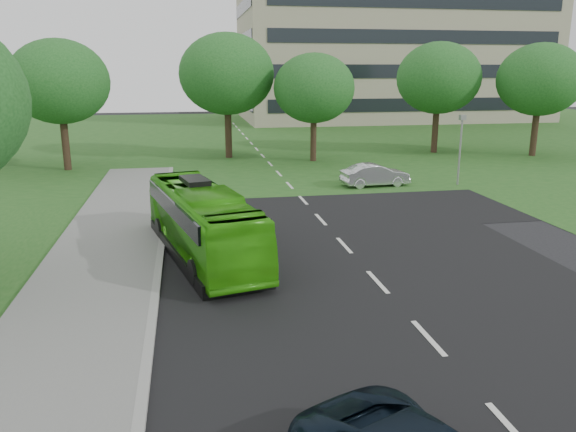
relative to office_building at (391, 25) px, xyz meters
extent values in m
plane|color=black|center=(-21.96, -61.96, -12.50)|extent=(160.00, 160.00, 0.00)
cube|color=black|center=(-21.96, -41.96, -12.49)|extent=(14.00, 120.00, 0.01)
cube|color=black|center=(-21.96, -47.96, -12.49)|extent=(80.00, 12.00, 0.01)
cube|color=silver|center=(-21.96, -46.96, -12.48)|extent=(0.15, 90.00, 0.01)
cube|color=#23561C|center=(-21.96, -16.96, -12.48)|extent=(120.00, 60.00, 0.01)
cube|color=tan|center=(0.04, 0.04, 0.00)|extent=(40.00, 20.00, 25.00)
cube|color=black|center=(0.04, -10.01, 0.00)|extent=(36.80, 0.10, 23.00)
cube|color=black|center=(-20.01, 0.04, 0.00)|extent=(0.10, 18.40, 23.00)
cylinder|color=black|center=(-36.09, -35.91, -10.84)|extent=(0.50, 0.50, 3.32)
ellipsoid|color=#1B501A|center=(-36.09, -35.91, -6.54)|extent=(6.59, 6.59, 5.60)
cylinder|color=black|center=(-24.69, -32.30, -10.74)|extent=(0.53, 0.53, 3.51)
ellipsoid|color=#1B501A|center=(-24.69, -32.30, -6.10)|extent=(7.23, 7.23, 6.14)
cylinder|color=black|center=(-18.53, -35.12, -11.00)|extent=(0.45, 0.45, 3.01)
ellipsoid|color=#1B501A|center=(-18.53, -35.12, -7.10)|extent=(5.98, 5.98, 5.08)
cylinder|color=black|center=(-7.59, -32.50, -10.82)|extent=(0.51, 0.51, 3.36)
ellipsoid|color=#1B501A|center=(-7.59, -32.50, -6.44)|extent=(6.75, 6.75, 5.74)
cylinder|color=black|center=(-0.59, -35.65, -10.83)|extent=(0.50, 0.50, 3.34)
ellipsoid|color=#1B501A|center=(-0.59, -35.65, -6.53)|extent=(6.58, 6.58, 5.59)
imported|color=#3BB513|center=(-27.46, -56.18, -11.20)|extent=(4.30, 9.59, 2.60)
imported|color=silver|center=(-16.97, -44.96, -11.84)|extent=(4.14, 1.75, 1.33)
cylinder|color=gray|center=(-11.96, -45.52, -10.54)|extent=(0.12, 0.12, 3.92)
cube|color=gray|center=(-11.96, -45.52, -8.48)|extent=(0.41, 0.37, 0.29)
camera|label=1|loc=(-27.89, -76.36, -5.74)|focal=35.00mm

